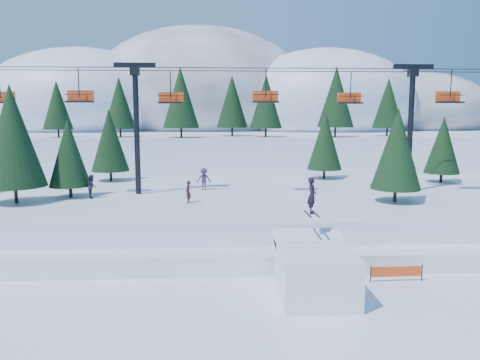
{
  "coord_description": "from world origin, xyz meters",
  "views": [
    {
      "loc": [
        -2.74,
        -19.36,
        8.67
      ],
      "look_at": [
        -1.45,
        6.0,
        5.2
      ],
      "focal_mm": 35.0,
      "sensor_mm": 36.0,
      "label": 1
    }
  ],
  "objects_px": {
    "chairlift": "(260,108)",
    "banner_near": "(397,272)",
    "jump_kicker": "(315,270)",
    "banner_far": "(436,256)"
  },
  "relations": [
    {
      "from": "banner_near",
      "to": "banner_far",
      "type": "relative_size",
      "value": 1.02
    },
    {
      "from": "jump_kicker",
      "to": "banner_near",
      "type": "bearing_deg",
      "value": 20.35
    },
    {
      "from": "chairlift",
      "to": "banner_near",
      "type": "relative_size",
      "value": 16.09
    },
    {
      "from": "jump_kicker",
      "to": "banner_near",
      "type": "distance_m",
      "value": 5.13
    },
    {
      "from": "banner_near",
      "to": "banner_far",
      "type": "bearing_deg",
      "value": 37.58
    },
    {
      "from": "chairlift",
      "to": "banner_far",
      "type": "relative_size",
      "value": 16.45
    },
    {
      "from": "chairlift",
      "to": "banner_far",
      "type": "distance_m",
      "value": 17.22
    },
    {
      "from": "banner_near",
      "to": "jump_kicker",
      "type": "bearing_deg",
      "value": -159.65
    },
    {
      "from": "jump_kicker",
      "to": "chairlift",
      "type": "xyz_separation_m",
      "value": [
        -1.19,
        15.88,
        8.02
      ]
    },
    {
      "from": "jump_kicker",
      "to": "banner_far",
      "type": "bearing_deg",
      "value": 28.14
    }
  ]
}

